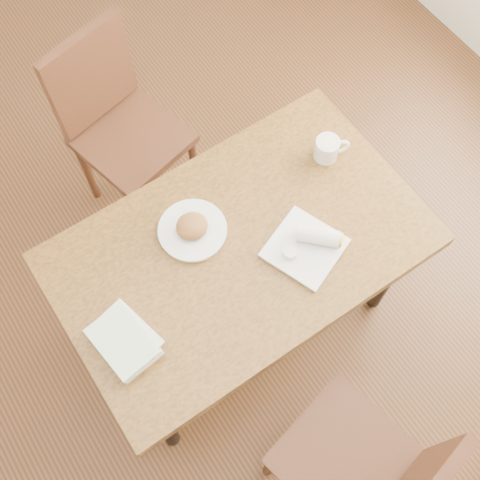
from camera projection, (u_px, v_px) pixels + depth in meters
ground at (240, 313)px, 2.80m from camera, size 4.00×5.00×0.01m
room_walls at (240, 79)px, 1.31m from camera, size 4.02×5.02×2.80m
table at (240, 255)px, 2.19m from camera, size 1.30×0.80×0.75m
chair_near at (369, 475)px, 1.98m from camera, size 0.50×0.50×0.95m
chair_far at (117, 119)px, 2.59m from camera, size 0.50×0.50×0.95m
plate_scone at (192, 229)px, 2.11m from camera, size 0.25×0.25×0.08m
coffee_mug at (328, 148)px, 2.23m from camera, size 0.13×0.09×0.09m
plate_burrito at (309, 244)px, 2.09m from camera, size 0.31×0.31×0.08m
book_stack at (125, 340)px, 1.94m from camera, size 0.20×0.25×0.06m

